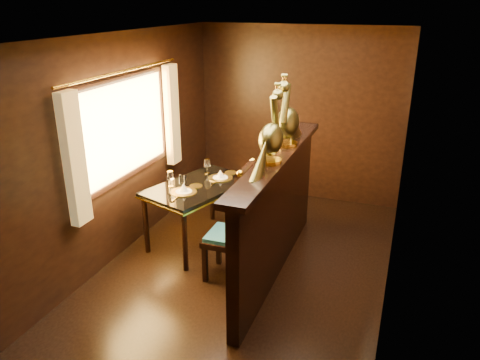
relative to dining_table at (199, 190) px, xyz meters
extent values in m
plane|color=black|center=(0.73, -0.62, -0.69)|extent=(5.00, 5.00, 0.00)
cube|color=black|center=(0.73, 1.88, 0.56)|extent=(3.00, 0.04, 2.50)
cube|color=black|center=(0.73, -3.12, 0.56)|extent=(3.00, 0.04, 2.50)
cube|color=black|center=(-0.77, -0.62, 0.56)|extent=(0.04, 5.00, 2.50)
cube|color=black|center=(2.23, -0.62, 0.56)|extent=(0.04, 5.00, 2.50)
cube|color=beige|center=(0.73, -0.62, 1.81)|extent=(3.00, 5.00, 0.04)
cube|color=#FFC672|center=(-0.77, -0.32, 0.76)|extent=(0.01, 1.70, 1.05)
cube|color=#FFA745|center=(-0.67, -1.29, 0.71)|extent=(0.10, 0.22, 1.30)
cube|color=#FFA745|center=(-0.67, 0.65, 0.71)|extent=(0.10, 0.22, 1.30)
cylinder|color=gold|center=(-0.69, -0.32, 1.41)|extent=(0.03, 2.20, 0.03)
cube|color=black|center=(1.06, -0.32, -0.04)|extent=(0.12, 2.60, 1.30)
cube|color=#373C1B|center=(0.99, -0.32, 0.01)|extent=(0.02, 2.20, 0.95)
cube|color=black|center=(1.06, -0.32, 0.64)|extent=(0.26, 2.70, 0.06)
cube|color=black|center=(0.00, -0.01, 0.05)|extent=(1.13, 1.45, 0.04)
cube|color=gold|center=(0.00, -0.01, 0.02)|extent=(1.15, 1.47, 0.02)
cylinder|color=black|center=(-0.48, -0.45, -0.34)|extent=(0.06, 0.06, 0.70)
cylinder|color=black|center=(0.12, -0.65, -0.34)|extent=(0.06, 0.06, 0.70)
cylinder|color=black|center=(-0.12, 0.64, -0.34)|extent=(0.06, 0.06, 0.70)
cylinder|color=black|center=(0.49, 0.44, -0.34)|extent=(0.06, 0.06, 0.70)
cylinder|color=gold|center=(-0.06, -0.28, 0.08)|extent=(0.30, 0.30, 0.01)
cone|color=white|center=(-0.06, -0.28, 0.13)|extent=(0.11, 0.11, 0.10)
cylinder|color=gold|center=(0.16, 0.28, 0.08)|extent=(0.30, 0.30, 0.01)
cone|color=white|center=(0.16, 0.28, 0.13)|extent=(0.11, 0.11, 0.10)
cylinder|color=silver|center=(-0.29, 0.08, 0.10)|extent=(0.03, 0.03, 0.06)
cylinder|color=silver|center=(-0.23, 0.10, 0.10)|extent=(0.03, 0.03, 0.06)
cube|color=black|center=(0.61, -0.59, -0.25)|extent=(0.47, 0.47, 0.06)
cube|color=navy|center=(0.61, -0.59, -0.20)|extent=(0.42, 0.42, 0.05)
cube|color=navy|center=(0.81, -0.59, 0.14)|extent=(0.04, 0.36, 0.59)
cube|color=black|center=(0.42, -0.78, -0.48)|extent=(0.05, 0.05, 0.41)
cube|color=black|center=(0.80, -0.78, -0.48)|extent=(0.05, 0.05, 0.41)
cube|color=black|center=(0.41, -0.40, -0.48)|extent=(0.05, 0.05, 0.41)
cube|color=black|center=(0.80, -0.39, -0.48)|extent=(0.05, 0.05, 0.41)
sphere|color=gold|center=(0.81, -0.78, 0.59)|extent=(0.07, 0.07, 0.07)
sphere|color=gold|center=(0.81, -0.39, 0.59)|extent=(0.07, 0.07, 0.07)
cube|color=black|center=(0.59, 0.34, -0.24)|extent=(0.53, 0.53, 0.06)
cube|color=navy|center=(0.59, 0.34, -0.19)|extent=(0.48, 0.48, 0.05)
cube|color=navy|center=(0.79, 0.37, 0.15)|extent=(0.09, 0.37, 0.60)
cube|color=black|center=(0.42, 0.12, -0.48)|extent=(0.05, 0.05, 0.42)
cube|color=black|center=(0.80, 0.17, -0.48)|extent=(0.05, 0.05, 0.42)
cube|color=black|center=(0.37, 0.50, -0.48)|extent=(0.05, 0.05, 0.42)
cube|color=black|center=(0.75, 0.56, -0.48)|extent=(0.05, 0.05, 0.42)
sphere|color=gold|center=(0.81, 0.17, 0.61)|extent=(0.07, 0.07, 0.07)
sphere|color=gold|center=(0.76, 0.56, 0.61)|extent=(0.07, 0.07, 0.07)
camera|label=1|loc=(2.25, -4.65, 2.13)|focal=35.00mm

